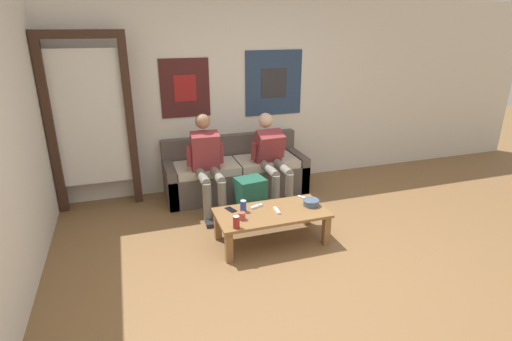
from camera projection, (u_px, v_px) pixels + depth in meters
name	position (u px, v px, depth m)	size (l,w,h in m)	color
ground_plane	(306.00, 271.00, 3.79)	(18.00, 18.00, 0.00)	brown
wall_back	(235.00, 96.00, 5.47)	(10.00, 0.07, 2.55)	silver
door_frame	(90.00, 114.00, 4.75)	(1.00, 0.10, 2.15)	#382319
couch	(236.00, 174.00, 5.47)	(1.90, 0.70, 0.76)	#564C47
coffee_table	(271.00, 216.00, 4.21)	(1.17, 0.58, 0.35)	olive
person_seated_adult	(207.00, 161.00, 4.87)	(0.47, 0.82, 1.18)	gray
person_seated_teen	(272.00, 156.00, 5.15)	(0.47, 0.93, 1.11)	gray
backpack	(251.00, 198.00, 4.81)	(0.37, 0.35, 0.48)	#1E5642
ceramic_bowl	(311.00, 202.00, 4.32)	(0.18, 0.18, 0.07)	#475B75
pillar_candle	(242.00, 216.00, 4.01)	(0.07, 0.07, 0.09)	#B24C42
drink_can_blue	(243.00, 206.00, 4.18)	(0.07, 0.07, 0.12)	#28479E
drink_can_red	(236.00, 222.00, 3.84)	(0.07, 0.07, 0.12)	maroon
game_controller_near_left	(256.00, 206.00, 4.28)	(0.15, 0.08, 0.03)	white
game_controller_near_right	(277.00, 211.00, 4.19)	(0.04, 0.15, 0.03)	white
game_controller_far_center	(303.00, 198.00, 4.49)	(0.10, 0.14, 0.03)	white
cell_phone	(231.00, 210.00, 4.23)	(0.11, 0.15, 0.01)	black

